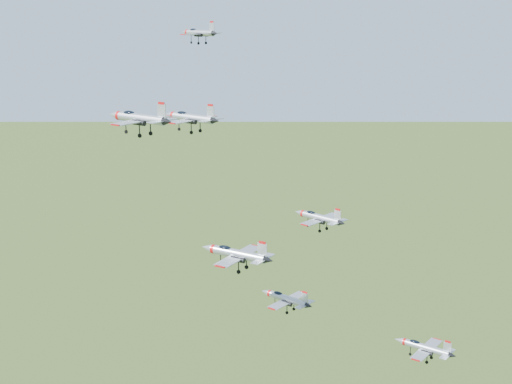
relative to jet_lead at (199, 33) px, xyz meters
The scene contains 7 objects.
jet_lead is the anchor object (origin of this frame).
jet_left_high 20.68m from the jet_lead, 60.59° to the right, with size 13.66×11.32×3.65m.
jet_right_high 36.73m from the jet_lead, 69.42° to the right, with size 13.65×11.27×3.65m.
jet_left_low 45.19m from the jet_lead, 12.92° to the right, with size 11.43×9.60×3.07m.
jet_right_low 52.51m from the jet_lead, 46.20° to the right, with size 13.13×10.81×3.52m.
jet_trail 57.47m from the jet_lead, 33.24° to the right, with size 10.58×8.82×2.83m.
jet_extra 73.97m from the jet_lead, 14.18° to the right, with size 10.61×8.77×2.84m.
Camera 1 is at (74.77, -99.94, 160.70)m, focal length 50.00 mm.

